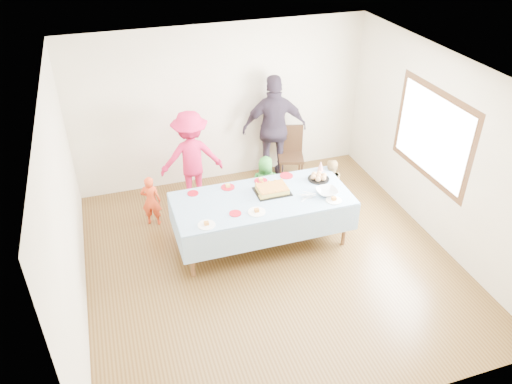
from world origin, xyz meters
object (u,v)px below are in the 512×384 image
dining_chair (291,151)px  birthday_cake (272,190)px  party_table (262,201)px  adult_left (191,157)px

dining_chair → birthday_cake: bearing=-104.0°
party_table → dining_chair: (1.06, 1.60, -0.18)m
dining_chair → adult_left: adult_left is taller
dining_chair → adult_left: size_ratio=0.63×
party_table → birthday_cake: (0.18, 0.10, 0.10)m
party_table → birthday_cake: bearing=28.2°
adult_left → dining_chair: bearing=-172.3°
birthday_cake → dining_chair: dining_chair is taller
party_table → dining_chair: 1.93m
party_table → dining_chair: dining_chair is taller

